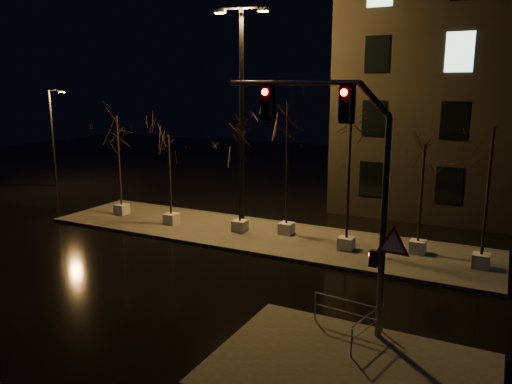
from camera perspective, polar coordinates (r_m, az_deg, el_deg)
The scene contains 15 objects.
ground at distance 19.54m, azimuth -8.05°, elevation -9.62°, with size 90.00×90.00×0.00m, color black.
median at distance 24.38m, azimuth 0.08°, elevation -4.92°, with size 22.00×5.00×0.15m, color #3E3D38.
sidewalk_corner at distance 13.67m, azimuth 10.68°, elevation -19.40°, with size 7.00×5.00×0.15m, color #3E3D38.
tree_0 at distance 28.27m, azimuth -15.53°, elevation 5.94°, with size 1.80×1.80×5.61m.
tree_1 at distance 25.69m, azimuth -9.92°, elevation 4.11°, with size 1.80×1.80×4.71m.
tree_2 at distance 23.90m, azimuth -1.91°, elevation 4.98°, with size 1.80×1.80×5.41m.
tree_3 at distance 23.40m, azimuth 3.63°, elevation 6.77°, with size 1.80×1.80×6.46m.
tree_4 at distance 21.44m, azimuth 10.67°, elevation 4.90°, with size 1.80×1.80×5.86m.
tree_5 at distance 21.83m, azimuth 18.55°, elevation 2.48°, with size 1.80×1.80×4.80m.
tree_6 at distance 20.84m, azimuth 25.26°, elevation 3.39°, with size 1.80×1.80×5.68m.
traffic_signal_mast at distance 14.17m, azimuth 10.20°, elevation 2.49°, with size 5.86×0.66×7.17m.
streetlight_main at distance 24.74m, azimuth -1.64°, elevation 10.01°, with size 2.66×0.84×10.69m.
streetlight_far at distance 39.01m, azimuth -22.15°, elevation 6.19°, with size 1.35×0.52×6.97m.
guard_rail_a at distance 15.23m, azimuth 10.32°, elevation -13.09°, with size 2.10×0.29×0.91m.
guard_rail_b at distance 14.53m, azimuth 12.69°, elevation -14.60°, with size 0.44×1.82×0.88m.
Camera 1 is at (10.59, -14.80, 7.13)m, focal length 35.00 mm.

